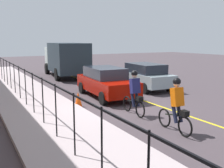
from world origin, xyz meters
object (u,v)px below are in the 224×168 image
traffic_cone_near (78,99)px  patrol_sedan (144,76)px  cyclist_follow (176,106)px  box_truck_background (66,58)px  parked_sedan_rear (106,82)px  cyclist_lead (135,93)px

traffic_cone_near → patrol_sedan: bearing=-68.0°
patrol_sedan → traffic_cone_near: size_ratio=6.56×
patrol_sedan → cyclist_follow: bearing=154.9°
cyclist_follow → box_truck_background: size_ratio=0.26×
parked_sedan_rear → traffic_cone_near: (-1.19, 2.08, -0.48)m
traffic_cone_near → cyclist_lead: bearing=-147.6°
cyclist_follow → traffic_cone_near: (4.69, 1.53, -0.57)m
cyclist_follow → traffic_cone_near: bearing=21.9°
patrol_sedan → box_truck_background: 7.88m
cyclist_follow → patrol_sedan: 7.78m
parked_sedan_rear → box_truck_background: box_truck_background is taller
box_truck_background → cyclist_follow: bearing=-179.5°
parked_sedan_rear → traffic_cone_near: size_ratio=6.56×
parked_sedan_rear → traffic_cone_near: 2.45m
patrol_sedan → parked_sedan_rear: (-0.94, 3.20, 0.00)m
cyclist_lead → parked_sedan_rear: (3.54, -0.59, -0.09)m
cyclist_lead → cyclist_follow: size_ratio=1.00×
cyclist_follow → parked_sedan_rear: bearing=-1.5°
traffic_cone_near → cyclist_follow: bearing=-161.9°
cyclist_lead → traffic_cone_near: cyclist_lead is taller
cyclist_lead → cyclist_follow: same height
patrol_sedan → traffic_cone_near: 5.72m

